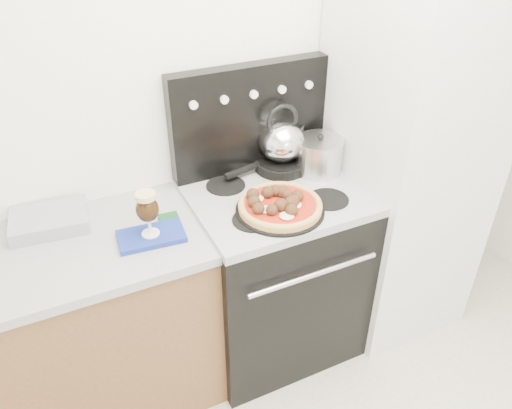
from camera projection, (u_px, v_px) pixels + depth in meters
room_shell at (402, 252)px, 1.35m from camera, size 3.52×3.01×2.52m
base_cabinet at (40, 347)px, 2.12m from camera, size 1.45×0.60×0.86m
countertop at (11, 266)px, 1.87m from camera, size 1.48×0.63×0.04m
stove_body at (274, 274)px, 2.49m from camera, size 0.76×0.65×0.88m
cooktop at (276, 196)px, 2.24m from camera, size 0.76×0.65×0.04m
backguard at (250, 118)px, 2.29m from camera, size 0.76×0.08×0.50m
fridge at (405, 157)px, 2.44m from camera, size 0.64×0.68×1.90m
foil_sheet at (50, 220)px, 2.03m from camera, size 0.32×0.25×0.06m
oven_mitt at (151, 236)px, 1.97m from camera, size 0.27×0.17×0.02m
beer_glass at (148, 214)px, 1.91m from camera, size 0.11×0.11×0.19m
pizza_pan at (280, 210)px, 2.10m from camera, size 0.43×0.43×0.01m
pizza at (280, 204)px, 2.08m from camera, size 0.41×0.41×0.05m
skillet at (281, 164)px, 2.40m from camera, size 0.30×0.30×0.04m
tea_kettle at (282, 138)px, 2.32m from camera, size 0.24×0.24×0.24m
stock_pot at (319, 156)px, 2.34m from camera, size 0.27×0.27×0.16m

